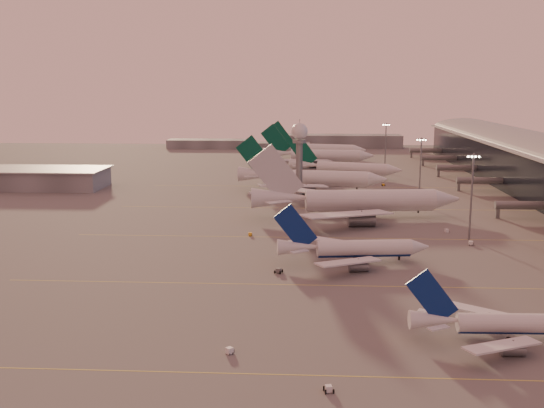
{
  "coord_description": "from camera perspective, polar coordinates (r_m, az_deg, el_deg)",
  "views": [
    {
      "loc": [
        7.82,
        -126.62,
        44.12
      ],
      "look_at": [
        -2.54,
        63.04,
        8.4
      ],
      "focal_mm": 42.0,
      "sensor_mm": 36.0,
      "label": 1
    }
  ],
  "objects": [
    {
      "name": "ground",
      "position": [
        134.32,
        -0.39,
        -8.53
      ],
      "size": [
        700.0,
        700.0,
        0.0
      ],
      "primitive_type": "plane",
      "color": "#535050",
      "rests_on": "ground"
    },
    {
      "name": "taxiway_markings",
      "position": [
        189.18,
        9.79,
        -2.99
      ],
      "size": [
        180.0,
        185.25,
        0.02
      ],
      "color": "gold",
      "rests_on": "ground"
    },
    {
      "name": "hangar",
      "position": [
        298.35,
        -22.29,
        2.19
      ],
      "size": [
        82.0,
        27.0,
        8.5
      ],
      "color": "slate",
      "rests_on": "ground"
    },
    {
      "name": "radar_tower",
      "position": [
        247.73,
        2.47,
        5.27
      ],
      "size": [
        6.4,
        6.4,
        31.1
      ],
      "color": "slate",
      "rests_on": "ground"
    },
    {
      "name": "mast_b",
      "position": [
        190.1,
        17.46,
        0.96
      ],
      "size": [
        3.6,
        0.56,
        25.0
      ],
      "color": "slate",
      "rests_on": "ground"
    },
    {
      "name": "mast_c",
      "position": [
        242.27,
        13.15,
        3.17
      ],
      "size": [
        3.6,
        0.56,
        25.0
      ],
      "color": "slate",
      "rests_on": "ground"
    },
    {
      "name": "mast_d",
      "position": [
        330.49,
        10.14,
        5.21
      ],
      "size": [
        3.6,
        0.56,
        25.0
      ],
      "color": "slate",
      "rests_on": "ground"
    },
    {
      "name": "distant_horizon",
      "position": [
        453.58,
        2.47,
        5.55
      ],
      "size": [
        165.0,
        37.5,
        9.0
      ],
      "color": "slate",
      "rests_on": "ground"
    },
    {
      "name": "narrowbody_near",
      "position": [
        119.83,
        19.9,
        -10.28
      ],
      "size": [
        33.2,
        26.5,
        12.97
      ],
      "color": "silver",
      "rests_on": "ground"
    },
    {
      "name": "narrowbody_mid",
      "position": [
        160.96,
        7.3,
        -4.2
      ],
      "size": [
        39.32,
        31.22,
        15.39
      ],
      "color": "silver",
      "rests_on": "ground"
    },
    {
      "name": "widebody_white",
      "position": [
        215.35,
        7.59,
        -0.09
      ],
      "size": [
        71.29,
        56.88,
        25.09
      ],
      "color": "silver",
      "rests_on": "ground"
    },
    {
      "name": "greentail_a",
      "position": [
        268.1,
        3.59,
        2.04
      ],
      "size": [
        63.75,
        51.17,
        23.22
      ],
      "color": "silver",
      "rests_on": "ground"
    },
    {
      "name": "greentail_b",
      "position": [
        306.93,
        6.52,
        2.99
      ],
      "size": [
        54.01,
        42.99,
        20.19
      ],
      "color": "silver",
      "rests_on": "ground"
    },
    {
      "name": "greentail_c",
      "position": [
        355.52,
        4.15,
        4.15
      ],
      "size": [
        62.82,
        50.62,
        22.81
      ],
      "color": "silver",
      "rests_on": "ground"
    },
    {
      "name": "greentail_d",
      "position": [
        391.98,
        4.05,
        4.74
      ],
      "size": [
        60.49,
        48.34,
        22.27
      ],
      "color": "silver",
      "rests_on": "ground"
    },
    {
      "name": "gsv_truck_a",
      "position": [
        108.78,
        -3.64,
        -12.65
      ],
      "size": [
        5.37,
        5.15,
        2.21
      ],
      "color": "silver",
      "rests_on": "ground"
    },
    {
      "name": "gsv_tug_near",
      "position": [
        96.81,
        5.1,
        -16.19
      ],
      "size": [
        2.56,
        3.57,
        0.93
      ],
      "color": "silver",
      "rests_on": "ground"
    },
    {
      "name": "gsv_tug_mid",
      "position": [
        151.84,
        0.59,
        -6.02
      ],
      "size": [
        4.39,
        3.47,
        1.09
      ],
      "color": "#525557",
      "rests_on": "ground"
    },
    {
      "name": "gsv_truck_b",
      "position": [
        186.02,
        17.55,
        -3.19
      ],
      "size": [
        6.24,
        3.13,
        2.41
      ],
      "color": "silver",
      "rests_on": "ground"
    },
    {
      "name": "gsv_truck_c",
      "position": [
        188.65,
        -1.86,
        -2.57
      ],
      "size": [
        5.19,
        3.1,
        1.97
      ],
      "color": "gold",
      "rests_on": "ground"
    },
    {
      "name": "gsv_catering_b",
      "position": [
        199.7,
        15.46,
        -1.89
      ],
      "size": [
        5.48,
        3.38,
        4.18
      ],
      "color": "silver",
      "rests_on": "ground"
    },
    {
      "name": "gsv_tug_far",
      "position": [
        238.22,
        7.23,
        0.03
      ],
      "size": [
        3.41,
        4.38,
        1.1
      ],
      "color": "silver",
      "rests_on": "ground"
    },
    {
      "name": "gsv_truck_d",
      "position": [
        259.82,
        -1.95,
        1.13
      ],
      "size": [
        3.62,
        5.95,
        2.26
      ],
      "color": "silver",
      "rests_on": "ground"
    },
    {
      "name": "gsv_tug_hangar",
      "position": [
        285.81,
        9.95,
        1.7
      ],
      "size": [
        3.41,
        2.42,
        0.89
      ],
      "color": "gold",
      "rests_on": "ground"
    }
  ]
}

